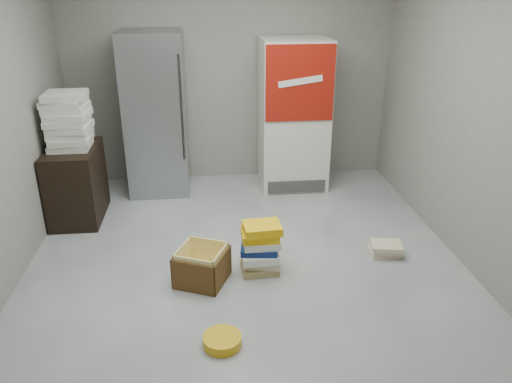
{
  "coord_description": "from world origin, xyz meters",
  "views": [
    {
      "loc": [
        -0.32,
        -3.73,
        2.45
      ],
      "look_at": [
        0.14,
        0.7,
        0.52
      ],
      "focal_mm": 35.0,
      "sensor_mm": 36.0,
      "label": 1
    }
  ],
  "objects_px": {
    "steel_fridge": "(156,114)",
    "cardboard_box": "(202,268)",
    "phonebook_stack_main": "(261,248)",
    "coke_cooler": "(294,115)",
    "wood_shelf": "(77,184)"
  },
  "relations": [
    {
      "from": "coke_cooler",
      "to": "cardboard_box",
      "type": "height_order",
      "value": "coke_cooler"
    },
    {
      "from": "steel_fridge",
      "to": "wood_shelf",
      "type": "bearing_deg",
      "value": -138.69
    },
    {
      "from": "wood_shelf",
      "to": "cardboard_box",
      "type": "xyz_separation_m",
      "value": [
        1.33,
        -1.41,
        -0.27
      ]
    },
    {
      "from": "steel_fridge",
      "to": "phonebook_stack_main",
      "type": "distance_m",
      "value": 2.38
    },
    {
      "from": "steel_fridge",
      "to": "wood_shelf",
      "type": "xyz_separation_m",
      "value": [
        -0.83,
        -0.73,
        -0.55
      ]
    },
    {
      "from": "steel_fridge",
      "to": "coke_cooler",
      "type": "distance_m",
      "value": 1.65
    },
    {
      "from": "steel_fridge",
      "to": "coke_cooler",
      "type": "height_order",
      "value": "steel_fridge"
    },
    {
      "from": "phonebook_stack_main",
      "to": "cardboard_box",
      "type": "bearing_deg",
      "value": -167.18
    },
    {
      "from": "steel_fridge",
      "to": "coke_cooler",
      "type": "xyz_separation_m",
      "value": [
        1.65,
        -0.01,
        -0.05
      ]
    },
    {
      "from": "steel_fridge",
      "to": "coke_cooler",
      "type": "bearing_deg",
      "value": -0.18
    },
    {
      "from": "cardboard_box",
      "to": "wood_shelf",
      "type": "bearing_deg",
      "value": 156.75
    },
    {
      "from": "wood_shelf",
      "to": "steel_fridge",
      "type": "bearing_deg",
      "value": 41.31
    },
    {
      "from": "steel_fridge",
      "to": "phonebook_stack_main",
      "type": "height_order",
      "value": "steel_fridge"
    },
    {
      "from": "steel_fridge",
      "to": "cardboard_box",
      "type": "height_order",
      "value": "steel_fridge"
    },
    {
      "from": "coke_cooler",
      "to": "wood_shelf",
      "type": "bearing_deg",
      "value": -163.72
    }
  ]
}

